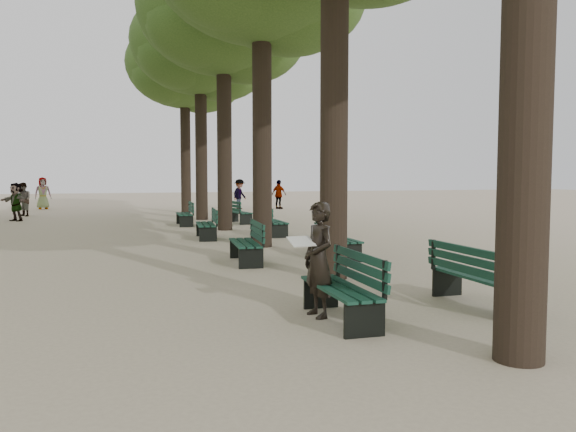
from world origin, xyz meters
name	(u,v)px	position (x,y,z in m)	size (l,w,h in m)	color
ground	(316,324)	(0.00, 0.00, 0.00)	(120.00, 120.00, 0.00)	#C0AF91
tree_central_3	(223,12)	(1.50, 13.00, 7.65)	(6.00, 6.00, 9.95)	#33261C
tree_central_4	(200,44)	(1.50, 18.00, 7.65)	(6.00, 6.00, 9.95)	#33261C
tree_central_5	(184,65)	(1.50, 23.00, 7.65)	(6.00, 6.00, 9.95)	#33261C
bench_left_0	(340,301)	(0.37, 0.05, 0.27)	(0.63, 1.82, 0.92)	black
bench_left_1	(246,251)	(0.37, 5.32, 0.27)	(0.74, 1.85, 0.92)	black
bench_left_2	(206,230)	(0.37, 10.40, 0.27)	(0.75, 1.85, 0.92)	black
bench_left_3	(185,219)	(0.37, 15.29, 0.27)	(0.65, 1.83, 0.92)	black
bench_right_0	(477,288)	(2.63, 0.21, 0.27)	(0.60, 1.81, 0.92)	black
bench_right_1	(338,246)	(2.63, 5.41, 0.27)	(0.62, 1.82, 0.92)	black
bench_right_2	(274,227)	(2.63, 10.67, 0.27)	(0.65, 1.82, 0.92)	black
bench_right_3	(239,217)	(2.63, 15.64, 0.27)	(0.80, 1.86, 0.92)	black
man_with_map	(318,259)	(0.18, 0.38, 0.79)	(0.64, 0.68, 1.58)	black
pedestrian_c	(279,194)	(7.12, 24.64, 0.85)	(1.00, 0.34, 1.71)	#262628
pedestrian_d	(43,193)	(-6.00, 28.71, 0.93)	(0.91, 0.37, 1.86)	#262628
pedestrian_a	(23,199)	(-6.28, 22.66, 0.81)	(0.79, 0.32, 1.62)	#262628
pedestrian_b	(240,194)	(4.91, 25.27, 0.87)	(1.13, 0.35, 1.75)	#262628
pedestrian_e	(16,202)	(-6.21, 19.71, 0.82)	(1.53, 0.33, 1.65)	#262628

